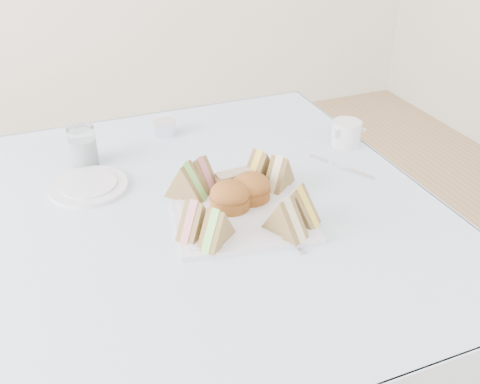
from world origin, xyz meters
name	(u,v)px	position (x,y,z in m)	size (l,w,h in m)	color
table	(195,338)	(0.00, 0.00, 0.37)	(0.90, 0.90, 0.74)	brown
tablecloth	(187,211)	(0.00, 0.00, 0.74)	(1.02, 1.02, 0.01)	#A7B9CA
serving_plate	(240,210)	(0.10, -0.05, 0.75)	(0.27, 0.27, 0.01)	silver
sandwich_fl_a	(195,217)	(-0.01, -0.10, 0.79)	(0.08, 0.04, 0.07)	brown
sandwich_fl_b	(216,225)	(0.02, -0.14, 0.79)	(0.08, 0.04, 0.07)	brown
sandwich_fr_a	(297,203)	(0.19, -0.13, 0.80)	(0.09, 0.04, 0.08)	brown
sandwich_fr_b	(285,216)	(0.15, -0.16, 0.80)	(0.09, 0.04, 0.08)	brown
sandwich_bl_a	(186,180)	(0.01, 0.03, 0.80)	(0.09, 0.04, 0.08)	brown
sandwich_bl_b	(200,172)	(0.05, 0.06, 0.79)	(0.08, 0.04, 0.07)	brown
sandwich_br_a	(279,171)	(0.21, 0.00, 0.80)	(0.08, 0.04, 0.07)	brown
sandwich_br_b	(260,165)	(0.18, 0.04, 0.80)	(0.08, 0.04, 0.07)	brown
scone_left	(230,196)	(0.08, -0.04, 0.79)	(0.08, 0.08, 0.06)	#A05521
scone_right	(251,188)	(0.13, -0.02, 0.79)	(0.08, 0.08, 0.05)	#A05521
pastry_slice	(234,180)	(0.12, 0.03, 0.78)	(0.08, 0.03, 0.04)	beige
side_plate	(89,186)	(-0.18, 0.16, 0.75)	(0.17, 0.17, 0.01)	silver
water_glass	(83,147)	(-0.17, 0.28, 0.79)	(0.06, 0.06, 0.09)	white
tea_strainer	(165,129)	(0.05, 0.36, 0.76)	(0.06, 0.06, 0.03)	silver
knife	(341,167)	(0.39, 0.04, 0.75)	(0.01, 0.17, 0.00)	silver
fork	(286,225)	(0.16, -0.13, 0.75)	(0.01, 0.19, 0.00)	silver
creamer_jug	(346,133)	(0.46, 0.14, 0.78)	(0.07, 0.07, 0.06)	silver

